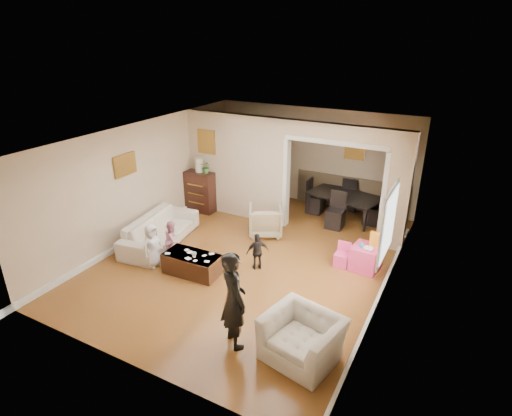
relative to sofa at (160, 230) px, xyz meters
The scene contains 27 objects.
floor 2.17m from the sofa, 10.52° to the left, with size 7.00×7.00×0.00m, color #8F5C25.
partition_left 2.52m from the sofa, 71.42° to the left, with size 2.75×0.18×2.60m, color #C8B292.
partition_right 5.18m from the sofa, 25.55° to the left, with size 0.55×0.18×2.60m, color #C8B292.
partition_header 4.43m from the sofa, 34.32° to the left, with size 2.22×0.18×0.35m, color #C8B292.
window_pane 5.00m from the sofa, ahead, with size 0.03×0.95×1.10m, color white.
framed_art_partition 2.60m from the sofa, 92.41° to the left, with size 0.45×0.03×0.55m, color brown.
framed_art_sofa_wall 1.62m from the sofa, 160.85° to the right, with size 0.03×0.55×0.40m, color brown.
framed_art_alcove 5.19m from the sofa, 50.03° to the left, with size 0.45×0.03×0.55m, color brown.
sofa is the anchor object (origin of this frame).
armchair_back 2.40m from the sofa, 38.82° to the left, with size 0.74×0.76×0.69m, color tan.
armchair_front 4.53m from the sofa, 23.74° to the right, with size 1.04×0.91×0.68m, color silver.
dresser 1.99m from the sofa, 97.46° to the left, with size 0.78×0.44×1.07m, color black.
table_lamp 2.19m from the sofa, 97.46° to the left, with size 0.22×0.22×0.36m, color beige.
potted_plant 2.17m from the sofa, 91.66° to the left, with size 0.29×0.25×0.32m, color #436A2F.
coffee_table 1.56m from the sofa, 26.88° to the right, with size 1.09×0.55×0.41m, color #3A1C12.
coffee_cup 1.67m from the sofa, 26.86° to the right, with size 0.10×0.10×0.09m, color silver.
play_table 4.47m from the sofa, 13.34° to the left, with size 0.53×0.53×0.50m, color #EF3F85.
cereal_box 4.62m from the sofa, 14.21° to the left, with size 0.20×0.07×0.30m, color yellow.
cyan_cup 4.36m from the sofa, 13.00° to the left, with size 0.08×0.08×0.08m, color #279BC3.
toy_block 4.38m from the sofa, 15.23° to the left, with size 0.08×0.06×0.05m, color red.
play_bowl 4.49m from the sofa, 11.70° to the left, with size 0.19×0.19×0.05m, color white.
dining_table 4.57m from the sofa, 45.38° to the left, with size 1.77×0.98×0.62m, color black.
adult_person 3.76m from the sofa, 32.91° to the right, with size 0.57×0.38×1.57m, color black.
child_kneel_a 1.02m from the sofa, 57.85° to the right, with size 0.45×0.29×0.92m, color white.
child_kneel_b 0.80m from the sofa, 30.41° to the right, with size 0.41×0.32×0.84m, color pink.
child_toddler 2.44m from the sofa, ahead, with size 0.45×0.19×0.77m, color black.
craft_papers 1.60m from the sofa, 26.69° to the right, with size 0.97×0.51×0.00m.
Camera 1 is at (3.65, -6.67, 4.37)m, focal length 28.92 mm.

